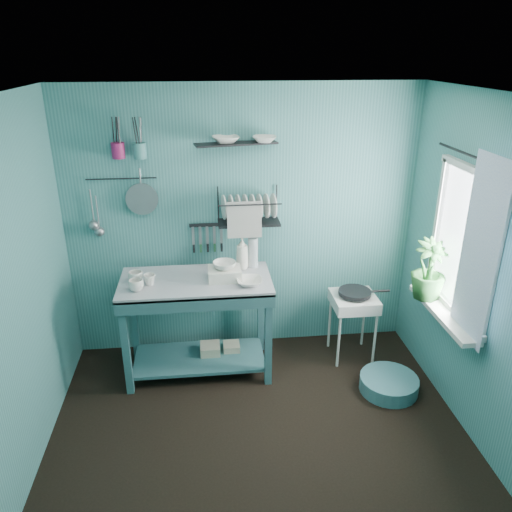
{
  "coord_description": "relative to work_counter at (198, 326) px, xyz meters",
  "views": [
    {
      "loc": [
        -0.36,
        -2.84,
        2.76
      ],
      "look_at": [
        0.05,
        0.85,
        1.2
      ],
      "focal_mm": 35.0,
      "sensor_mm": 36.0,
      "label": 1
    }
  ],
  "objects": [
    {
      "name": "floor",
      "position": [
        0.45,
        -1.06,
        -0.46
      ],
      "size": [
        3.2,
        3.2,
        0.0
      ],
      "primitive_type": "plane",
      "color": "black",
      "rests_on": "ground"
    },
    {
      "name": "ceiling",
      "position": [
        0.45,
        -1.06,
        2.04
      ],
      "size": [
        3.2,
        3.2,
        0.0
      ],
      "primitive_type": "plane",
      "rotation": [
        3.14,
        0.0,
        0.0
      ],
      "color": "silver",
      "rests_on": "ground"
    },
    {
      "name": "wall_back",
      "position": [
        0.45,
        0.44,
        0.79
      ],
      "size": [
        3.2,
        0.0,
        3.2
      ],
      "primitive_type": "plane",
      "rotation": [
        1.57,
        0.0,
        0.0
      ],
      "color": "#3B7A7A",
      "rests_on": "ground"
    },
    {
      "name": "wall_front",
      "position": [
        0.45,
        -2.56,
        0.79
      ],
      "size": [
        3.2,
        0.0,
        3.2
      ],
      "primitive_type": "plane",
      "rotation": [
        -1.57,
        0.0,
        0.0
      ],
      "color": "#3B7A7A",
      "rests_on": "ground"
    },
    {
      "name": "wall_left",
      "position": [
        -1.15,
        -1.06,
        0.79
      ],
      "size": [
        0.0,
        3.0,
        3.0
      ],
      "primitive_type": "plane",
      "rotation": [
        1.57,
        0.0,
        1.57
      ],
      "color": "#3B7A7A",
      "rests_on": "ground"
    },
    {
      "name": "wall_right",
      "position": [
        2.05,
        -1.06,
        0.79
      ],
      "size": [
        0.0,
        3.0,
        3.0
      ],
      "primitive_type": "plane",
      "rotation": [
        1.57,
        0.0,
        -1.57
      ],
      "color": "#3B7A7A",
      "rests_on": "ground"
    },
    {
      "name": "work_counter",
      "position": [
        0.0,
        0.0,
        0.0
      ],
      "size": [
        1.37,
        0.82,
        0.92
      ],
      "primitive_type": "cube",
      "rotation": [
        0.0,
        0.0,
        0.13
      ],
      "color": "#2F5C62",
      "rests_on": "floor"
    },
    {
      "name": "mug_left",
      "position": [
        -0.48,
        -0.16,
        0.51
      ],
      "size": [
        0.12,
        0.12,
        0.1
      ],
      "primitive_type": "imported",
      "color": "silver",
      "rests_on": "work_counter"
    },
    {
      "name": "mug_mid",
      "position": [
        -0.38,
        -0.06,
        0.51
      ],
      "size": [
        0.14,
        0.14,
        0.09
      ],
      "primitive_type": "imported",
      "rotation": [
        0.0,
        0.0,
        0.52
      ],
      "color": "silver",
      "rests_on": "work_counter"
    },
    {
      "name": "mug_right",
      "position": [
        -0.5,
        0.0,
        0.51
      ],
      "size": [
        0.17,
        0.17,
        0.1
      ],
      "primitive_type": "imported",
      "rotation": [
        0.0,
        0.0,
        1.05
      ],
      "color": "silver",
      "rests_on": "work_counter"
    },
    {
      "name": "wash_tub",
      "position": [
        0.25,
        -0.02,
        0.51
      ],
      "size": [
        0.28,
        0.22,
        0.1
      ],
      "primitive_type": "cube",
      "color": "silver",
      "rests_on": "work_counter"
    },
    {
      "name": "tub_bowl",
      "position": [
        0.25,
        -0.02,
        0.59
      ],
      "size": [
        0.2,
        0.19,
        0.06
      ],
      "primitive_type": "imported",
      "color": "silver",
      "rests_on": "wash_tub"
    },
    {
      "name": "soap_bottle",
      "position": [
        0.42,
        0.2,
        0.61
      ],
      "size": [
        0.12,
        0.12,
        0.3
      ],
      "primitive_type": "imported",
      "color": "silver",
      "rests_on": "work_counter"
    },
    {
      "name": "water_bottle",
      "position": [
        0.52,
        0.22,
        0.6
      ],
      "size": [
        0.09,
        0.09,
        0.28
      ],
      "primitive_type": "cylinder",
      "color": "#ADBAC1",
      "rests_on": "work_counter"
    },
    {
      "name": "counter_bowl",
      "position": [
        0.45,
        -0.15,
        0.49
      ],
      "size": [
        0.22,
        0.22,
        0.05
      ],
      "primitive_type": "imported",
      "color": "silver",
      "rests_on": "work_counter"
    },
    {
      "name": "hotplate_stand",
      "position": [
        1.44,
        0.07,
        -0.14
      ],
      "size": [
        0.46,
        0.46,
        0.64
      ],
      "primitive_type": "cube",
      "rotation": [
        0.0,
        0.0,
        0.15
      ],
      "color": "silver",
      "rests_on": "floor"
    },
    {
      "name": "frying_pan",
      "position": [
        1.44,
        0.07,
        0.22
      ],
      "size": [
        0.3,
        0.3,
        0.03
      ],
      "primitive_type": "cylinder",
      "color": "black",
      "rests_on": "hotplate_stand"
    },
    {
      "name": "knife_strip",
      "position": [
        0.12,
        0.41,
        0.81
      ],
      "size": [
        0.32,
        0.02,
        0.03
      ],
      "primitive_type": "cube",
      "rotation": [
        0.0,
        0.0,
        -0.0
      ],
      "color": "black",
      "rests_on": "wall_back"
    },
    {
      "name": "dish_rack",
      "position": [
        0.49,
        0.31,
        1.0
      ],
      "size": [
        0.57,
        0.3,
        0.32
      ],
      "primitive_type": "cube",
      "rotation": [
        0.0,
        0.0,
        -0.12
      ],
      "color": "black",
      "rests_on": "wall_back"
    },
    {
      "name": "upper_shelf",
      "position": [
        0.39,
        0.34,
        1.55
      ],
      "size": [
        0.72,
        0.3,
        0.01
      ],
      "primitive_type": "cube",
      "rotation": [
        0.0,
        0.0,
        0.17
      ],
      "color": "black",
      "rests_on": "wall_back"
    },
    {
      "name": "shelf_bowl_left",
      "position": [
        0.3,
        0.34,
        1.58
      ],
      "size": [
        0.26,
        0.26,
        0.06
      ],
      "primitive_type": "imported",
      "rotation": [
        0.0,
        0.0,
        0.15
      ],
      "color": "silver",
      "rests_on": "upper_shelf"
    },
    {
      "name": "shelf_bowl_right",
      "position": [
        0.63,
        0.34,
        1.58
      ],
      "size": [
        0.24,
        0.24,
        0.05
      ],
      "primitive_type": "imported",
      "rotation": [
        0.0,
        0.0,
        -0.17
      ],
      "color": "silver",
      "rests_on": "upper_shelf"
    },
    {
      "name": "utensil_cup_magenta",
      "position": [
        -0.59,
        0.36,
        1.51
      ],
      "size": [
        0.11,
        0.11,
        0.13
      ],
      "primitive_type": "cylinder",
      "color": "#951B55",
      "rests_on": "wall_back"
    },
    {
      "name": "utensil_cup_teal",
      "position": [
        -0.42,
        0.36,
        1.5
      ],
      "size": [
        0.11,
        0.11,
        0.13
      ],
      "primitive_type": "cylinder",
      "color": "teal",
      "rests_on": "wall_back"
    },
    {
      "name": "colander",
      "position": [
        -0.44,
        0.39,
        1.07
      ],
      "size": [
        0.28,
        0.03,
        0.28
      ],
      "primitive_type": "cylinder",
      "rotation": [
        1.54,
        0.0,
        0.0
      ],
      "color": "gray",
      "rests_on": "wall_back"
    },
    {
      "name": "ladle_outer",
      "position": [
        -0.87,
        0.4,
        1.02
      ],
      "size": [
        0.01,
        0.01,
        0.3
      ],
      "primitive_type": "cylinder",
      "color": "gray",
      "rests_on": "wall_back"
    },
    {
      "name": "ladle_inner",
      "position": [
        -0.83,
        0.4,
        0.96
      ],
      "size": [
        0.01,
        0.01,
        0.3
      ],
      "primitive_type": "cylinder",
      "color": "gray",
      "rests_on": "wall_back"
    },
    {
      "name": "hook_rail",
      "position": [
        -0.6,
        0.41,
        1.26
      ],
      "size": [
        0.6,
        0.01,
        0.01
      ],
      "primitive_type": "cylinder",
      "rotation": [
        0.0,
        1.57,
        0.0
      ],
      "color": "black",
      "rests_on": "wall_back"
    },
    {
      "name": "window_glass",
      "position": [
        2.03,
        -0.61,
        0.94
      ],
      "size": [
        0.0,
        1.1,
        1.1
      ],
      "primitive_type": "plane",
      "rotation": [
        1.57,
        0.0,
        1.57
      ],
      "color": "white",
      "rests_on": "wall_right"
    },
    {
      "name": "windowsill",
      "position": [
        1.95,
        -0.61,
        0.35
      ],
      "size": [
        0.16,
        0.95,
        0.04
      ],
      "primitive_type": "cube",
      "color": "silver",
      "rests_on": "wall_right"
    },
    {
      "name": "curtain",
      "position": [
        1.97,
        -0.91,
        0.99
      ],
      "size": [
        0.0,
        1.35,
        1.35
      ],
      "primitive_type": "plane",
      "rotation": [
        1.57,
        0.0,
        1.57
      ],
      "color": "white",
      "rests_on": "wall_right"
    },
    {
      "name": "curtain_rod",
      "position": [
        1.99,
        -0.61,
        1.59
      ],
      "size": [
        0.02,
        1.05,
        0.02
      ],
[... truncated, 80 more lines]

